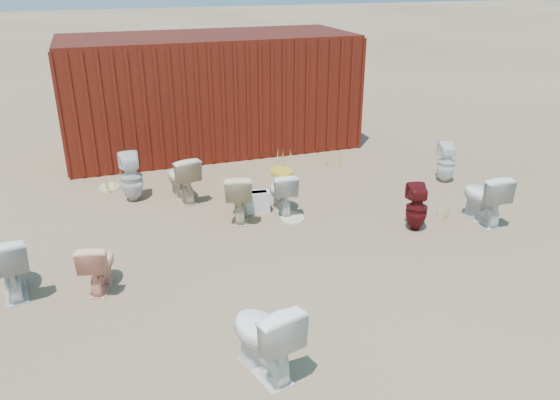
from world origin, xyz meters
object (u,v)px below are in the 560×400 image
object	(u,v)px
toilet_back_yellowlid	(282,192)
toilet_back_e	(446,162)
toilet_front_e	(484,197)
toilet_back_beige_right	(239,196)
toilet_back_a	(131,177)
shipping_container	(210,92)
toilet_back_beige_left	(182,178)
toilet_front_pink	(98,264)
toilet_front_maroon	(417,208)
toilet_front_a	(9,264)
toilet_front_c	(263,336)
loose_tank	(254,202)

from	to	relation	value
toilet_back_yellowlid	toilet_back_e	distance (m)	3.33
toilet_front_e	toilet_back_beige_right	world-z (taller)	toilet_front_e
toilet_front_e	toilet_back_a	distance (m)	5.72
toilet_front_e	shipping_container	bearing A→B (deg)	-57.52
toilet_back_beige_left	toilet_front_e	bearing A→B (deg)	138.03
toilet_front_pink	toilet_front_maroon	distance (m)	4.59
toilet_front_a	toilet_front_maroon	distance (m)	5.59
toilet_back_beige_left	toilet_back_e	distance (m)	4.80
toilet_front_maroon	toilet_front_c	bearing A→B (deg)	50.65
loose_tank	toilet_back_beige_left	bearing A→B (deg)	145.49
toilet_front_a	toilet_front_pink	world-z (taller)	toilet_front_a
toilet_back_a	toilet_front_a	bearing A→B (deg)	53.88
toilet_front_maroon	toilet_front_e	world-z (taller)	toilet_front_e
toilet_back_beige_left	loose_tank	xyz separation A→B (m)	(1.01, -0.88, -0.22)
shipping_container	toilet_front_a	xyz separation A→B (m)	(-3.60, -5.07, -0.79)
toilet_front_c	loose_tank	size ratio (longest dim) A/B	1.69
toilet_front_pink	toilet_front_c	size ratio (longest dim) A/B	0.78
toilet_front_c	toilet_front_maroon	size ratio (longest dim) A/B	1.18
toilet_back_beige_left	toilet_back_e	bearing A→B (deg)	158.85
toilet_front_maroon	toilet_back_yellowlid	size ratio (longest dim) A/B	1.03
toilet_back_a	toilet_front_e	bearing A→B (deg)	149.53
toilet_front_c	toilet_back_a	xyz separation A→B (m)	(-0.83, 4.83, -0.01)
toilet_front_pink	toilet_back_beige_right	world-z (taller)	toilet_back_beige_right
toilet_front_e	toilet_back_beige_left	world-z (taller)	toilet_front_e
toilet_front_maroon	toilet_back_yellowlid	world-z (taller)	toilet_front_maroon
shipping_container	toilet_back_a	size ratio (longest dim) A/B	7.19
shipping_container	toilet_back_yellowlid	bearing A→B (deg)	-85.77
toilet_front_e	loose_tank	world-z (taller)	toilet_front_e
shipping_container	toilet_front_pink	world-z (taller)	shipping_container
toilet_front_a	shipping_container	bearing A→B (deg)	-134.50
toilet_front_c	toilet_back_beige_right	world-z (taller)	toilet_front_c
toilet_front_maroon	toilet_front_e	size ratio (longest dim) A/B	0.87
toilet_back_a	loose_tank	size ratio (longest dim) A/B	1.67
toilet_back_a	toilet_back_e	size ratio (longest dim) A/B	1.13
shipping_container	loose_tank	distance (m)	3.86
toilet_front_c	toilet_back_beige_right	xyz separation A→B (m)	(0.70, 3.52, -0.03)
toilet_front_e	toilet_front_c	bearing A→B (deg)	28.88
toilet_front_pink	toilet_back_beige_right	bearing A→B (deg)	-132.27
toilet_front_c	toilet_back_a	size ratio (longest dim) A/B	1.01
loose_tank	toilet_back_a	bearing A→B (deg)	154.26
toilet_front_a	toilet_back_yellowlid	distance (m)	4.07
toilet_front_pink	toilet_front_maroon	bearing A→B (deg)	-163.14
toilet_front_a	toilet_back_yellowlid	size ratio (longest dim) A/B	1.17
toilet_front_a	toilet_front_c	size ratio (longest dim) A/B	0.96
toilet_front_a	toilet_back_e	bearing A→B (deg)	-177.14
toilet_front_maroon	toilet_back_beige_left	xyz separation A→B (m)	(-3.14, 2.28, 0.04)
toilet_front_e	toilet_back_beige_right	xyz separation A→B (m)	(-3.54, 1.34, -0.02)
toilet_back_e	toilet_back_yellowlid	bearing A→B (deg)	26.75
toilet_front_maroon	toilet_back_beige_right	bearing A→B (deg)	-12.58
toilet_back_beige_left	shipping_container	bearing A→B (deg)	-124.82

